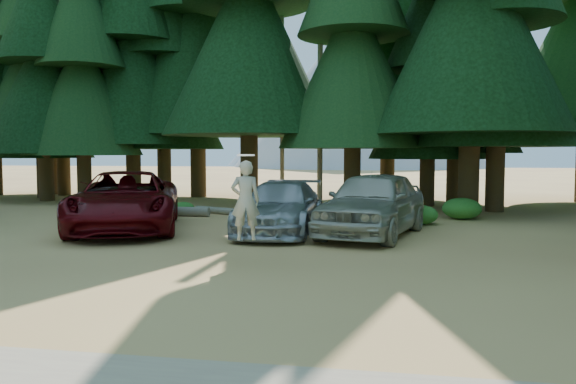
# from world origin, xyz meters

# --- Properties ---
(ground) EXTENTS (160.00, 160.00, 0.00)m
(ground) POSITION_xyz_m (0.00, 0.00, 0.00)
(ground) COLOR #A67846
(ground) RESTS_ON ground
(forest_belt_north) EXTENTS (36.00, 7.00, 22.00)m
(forest_belt_north) POSITION_xyz_m (0.00, 15.00, 0.00)
(forest_belt_north) COLOR black
(forest_belt_north) RESTS_ON ground
(snag_front) EXTENTS (0.24, 0.24, 12.00)m
(snag_front) POSITION_xyz_m (0.80, 14.50, 6.00)
(snag_front) COLOR #656150
(snag_front) RESTS_ON ground
(snag_back) EXTENTS (0.20, 0.20, 10.00)m
(snag_back) POSITION_xyz_m (-1.20, 16.00, 5.00)
(snag_back) COLOR #656150
(snag_back) RESTS_ON ground
(mountain_peak) EXTENTS (48.00, 50.00, 28.00)m
(mountain_peak) POSITION_xyz_m (-2.59, 88.23, 12.71)
(mountain_peak) COLOR #9C9EA5
(mountain_peak) RESTS_ON ground
(red_pickup) EXTENTS (4.86, 6.86, 1.74)m
(red_pickup) POSITION_xyz_m (-3.77, 4.82, 0.87)
(red_pickup) COLOR #55070C
(red_pickup) RESTS_ON ground
(silver_minivan_center) EXTENTS (2.05, 5.01, 1.45)m
(silver_minivan_center) POSITION_xyz_m (0.80, 5.11, 0.73)
(silver_minivan_center) COLOR #AAACB2
(silver_minivan_center) RESTS_ON ground
(silver_minivan_right) EXTENTS (3.37, 5.62, 1.79)m
(silver_minivan_right) POSITION_xyz_m (3.40, 5.09, 0.90)
(silver_minivan_right) COLOR #B0AE9D
(silver_minivan_right) RESTS_ON ground
(frisbee_player) EXTENTS (0.68, 0.53, 1.77)m
(frisbee_player) POSITION_xyz_m (0.91, 0.67, 1.31)
(frisbee_player) COLOR beige
(frisbee_player) RESTS_ON ground
(log_left) EXTENTS (4.79, 0.43, 0.34)m
(log_left) POSITION_xyz_m (-4.86, 8.55, 0.17)
(log_left) COLOR #656150
(log_left) RESTS_ON ground
(log_mid) EXTENTS (2.87, 1.63, 0.25)m
(log_mid) POSITION_xyz_m (-2.03, 9.32, 0.13)
(log_mid) COLOR #656150
(log_mid) RESTS_ON ground
(log_right) EXTENTS (4.99, 1.20, 0.32)m
(log_right) POSITION_xyz_m (2.09, 9.34, 0.16)
(log_right) COLOR #656150
(log_right) RESTS_ON ground
(shrub_far_left) EXTENTS (0.82, 0.82, 0.45)m
(shrub_far_left) POSITION_xyz_m (-3.69, 9.28, 0.23)
(shrub_far_left) COLOR #2A6C20
(shrub_far_left) RESTS_ON ground
(shrub_left) EXTENTS (0.70, 0.70, 0.39)m
(shrub_left) POSITION_xyz_m (-5.35, 8.45, 0.19)
(shrub_left) COLOR #2A6C20
(shrub_left) RESTS_ON ground
(shrub_center_left) EXTENTS (1.07, 1.07, 0.59)m
(shrub_center_left) POSITION_xyz_m (-0.51, 9.41, 0.29)
(shrub_center_left) COLOR #2A6C20
(shrub_center_left) RESTS_ON ground
(shrub_center_right) EXTENTS (1.00, 1.00, 0.55)m
(shrub_center_right) POSITION_xyz_m (-0.75, 9.72, 0.27)
(shrub_center_right) COLOR #2A6C20
(shrub_center_right) RESTS_ON ground
(shrub_right) EXTENTS (1.33, 1.33, 0.73)m
(shrub_right) POSITION_xyz_m (6.32, 9.41, 0.37)
(shrub_right) COLOR #2A6C20
(shrub_right) RESTS_ON ground
(shrub_far_right) EXTENTS (1.13, 1.13, 0.62)m
(shrub_far_right) POSITION_xyz_m (4.82, 7.70, 0.31)
(shrub_far_right) COLOR #2A6C20
(shrub_far_right) RESTS_ON ground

